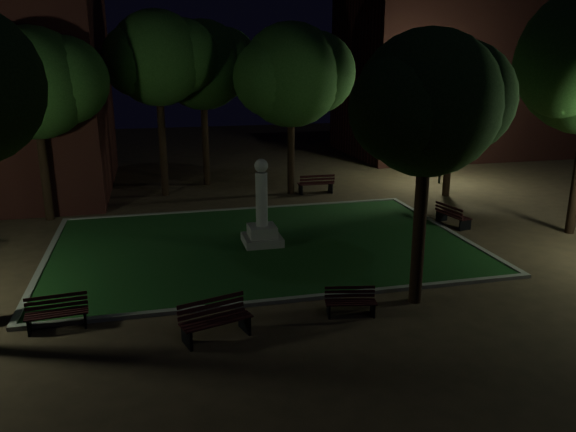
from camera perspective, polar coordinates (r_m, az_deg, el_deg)
name	(u,v)px	position (r m, az deg, el deg)	size (l,w,h in m)	color
ground	(274,264)	(19.19, -1.47, -4.89)	(80.00, 80.00, 0.00)	#463523
lawn	(262,244)	(21.02, -2.63, -2.91)	(15.00, 10.00, 0.08)	#194118
lawn_kerb	(262,244)	(21.01, -2.63, -2.86)	(15.40, 10.40, 0.12)	slate
monument	(262,221)	(20.74, -2.66, -0.51)	(1.40, 1.40, 3.20)	gray
building_far	(459,69)	(43.40, 16.96, 14.14)	(16.00, 10.00, 12.00)	#4C201B
tree_north_wl	(160,58)	(28.51, -12.92, 15.33)	(5.56, 4.54, 9.01)	black
tree_north_er	(293,75)	(28.24, 0.55, 14.11)	(6.21, 5.07, 8.47)	black
tree_ne	(455,102)	(29.05, 16.56, 11.03)	(4.75, 3.87, 6.62)	black
tree_se	(431,104)	(15.43, 14.32, 10.99)	(4.74, 3.87, 7.56)	black
tree_nw	(37,83)	(25.56, -24.17, 12.19)	(5.59, 4.56, 8.05)	black
tree_far_north	(204,65)	(30.70, -8.50, 14.91)	(5.70, 4.65, 8.71)	black
lamppost_ne	(443,129)	(32.00, 15.48, 8.53)	(1.18, 0.28, 4.31)	black
bench_near_left	(215,320)	(14.35, -7.42, -10.48)	(1.89, 1.11, 0.98)	black
bench_near_right	(350,302)	(15.55, 6.37, -8.70)	(1.45, 0.73, 0.76)	black
bench_west_near	(57,313)	(15.91, -22.42, -9.14)	(1.59, 0.68, 0.85)	black
bench_right_side	(452,216)	(24.29, 16.34, 0.00)	(0.88, 1.74, 0.91)	black
bench_far_side	(316,184)	(28.96, 2.86, 3.23)	(1.84, 0.65, 1.01)	black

